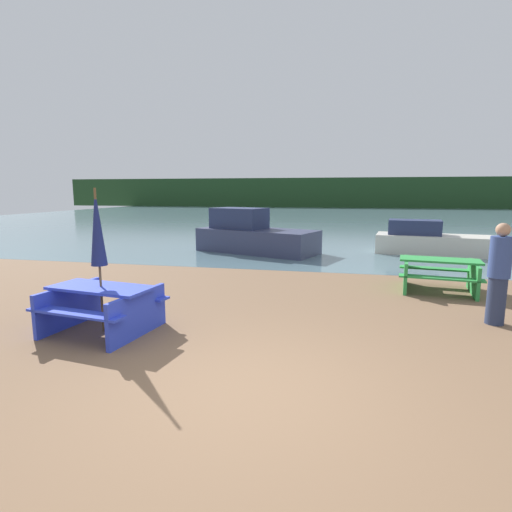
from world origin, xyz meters
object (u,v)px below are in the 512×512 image
object	(u,v)px
boat_second	(431,241)
boat	(253,236)
picnic_table_green	(439,272)
umbrella_navy	(97,228)
picnic_table_blue	(102,304)
person	(499,274)

from	to	relation	value
boat_second	boat	bearing A→B (deg)	-163.23
picnic_table_green	boat	xyz separation A→B (m)	(-5.33, 4.83, 0.16)
umbrella_navy	boat_second	size ratio (longest dim) A/B	0.54
boat	boat_second	world-z (taller)	boat
picnic_table_blue	umbrella_navy	distance (m)	1.20
umbrella_navy	boat	bearing A→B (deg)	86.75
boat_second	picnic_table_green	bearing A→B (deg)	-91.06
picnic_table_green	boat_second	world-z (taller)	boat_second
umbrella_navy	boat_second	world-z (taller)	umbrella_navy
umbrella_navy	person	size ratio (longest dim) A/B	1.33
boat	person	world-z (taller)	person
boat	person	distance (m)	9.09
umbrella_navy	boat_second	xyz separation A→B (m)	(6.80, 9.66, -1.20)
picnic_table_blue	picnic_table_green	xyz separation A→B (m)	(5.82, 3.93, -0.01)
picnic_table_green	boat	size ratio (longest dim) A/B	0.39
umbrella_navy	boat	xyz separation A→B (m)	(0.50, 8.76, -1.05)
boat	boat_second	bearing A→B (deg)	27.84
picnic_table_blue	boat	size ratio (longest dim) A/B	0.38
picnic_table_green	boat	world-z (taller)	boat
picnic_table_blue	umbrella_navy	size ratio (longest dim) A/B	0.80
person	boat_second	bearing A→B (deg)	85.96
boat	boat_second	distance (m)	6.37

